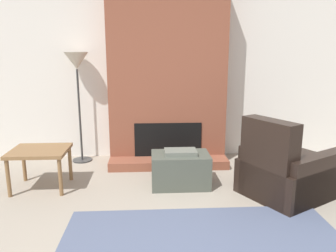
% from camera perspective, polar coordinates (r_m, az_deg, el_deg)
% --- Properties ---
extents(wall_back, '(7.85, 0.06, 2.60)m').
position_cam_1_polar(wall_back, '(5.02, -0.31, 9.38)').
color(wall_back, silver).
rests_on(wall_back, ground_plane).
extents(fireplace, '(1.67, 0.75, 2.60)m').
position_cam_1_polar(fireplace, '(4.77, -0.14, 8.64)').
color(fireplace, brown).
rests_on(fireplace, ground_plane).
extents(ottoman, '(0.70, 0.44, 0.45)m').
position_cam_1_polar(ottoman, '(4.01, 2.17, -7.52)').
color(ottoman, '#474C42').
rests_on(ottoman, ground_plane).
extents(armchair, '(1.29, 1.20, 0.91)m').
position_cam_1_polar(armchair, '(3.98, 20.04, -7.57)').
color(armchair, black).
rests_on(armchair, ground_plane).
extents(side_table, '(0.65, 0.55, 0.48)m').
position_cam_1_polar(side_table, '(4.16, -21.44, -4.67)').
color(side_table, brown).
rests_on(side_table, ground_plane).
extents(floor_lamp_left, '(0.34, 0.34, 1.60)m').
position_cam_1_polar(floor_lamp_left, '(4.87, -15.59, 9.66)').
color(floor_lamp_left, '#333333').
rests_on(floor_lamp_left, ground_plane).
extents(area_rug, '(2.47, 1.14, 0.01)m').
position_cam_1_polar(area_rug, '(3.03, 6.14, -19.06)').
color(area_rug, '#4C5670').
rests_on(area_rug, ground_plane).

